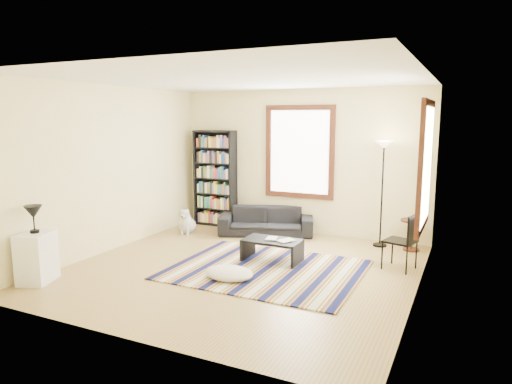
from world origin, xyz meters
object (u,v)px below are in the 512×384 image
at_px(coffee_table, 272,251).
at_px(folding_chair, 400,241).
at_px(bookshelf, 215,178).
at_px(sofa, 266,221).
at_px(floor_lamp, 382,194).
at_px(dog, 187,220).
at_px(white_cabinet, 37,257).
at_px(floor_cushion, 229,273).
at_px(side_table, 412,235).

height_order(coffee_table, folding_chair, folding_chair).
bearing_deg(bookshelf, sofa, -11.77).
distance_m(sofa, floor_lamp, 2.28).
bearing_deg(dog, floor_lamp, -6.63).
bearing_deg(folding_chair, bookshelf, 176.74).
height_order(folding_chair, white_cabinet, folding_chair).
relative_size(bookshelf, dog, 3.91).
height_order(floor_cushion, side_table, side_table).
relative_size(folding_chair, dog, 1.68).
bearing_deg(folding_chair, white_cabinet, -133.39).
bearing_deg(sofa, bookshelf, 147.96).
relative_size(sofa, bookshelf, 0.91).
xyz_separation_m(floor_cushion, folding_chair, (2.10, 1.49, 0.34)).
height_order(sofa, coffee_table, sofa).
bearing_deg(sofa, floor_cushion, -97.61).
bearing_deg(bookshelf, floor_cushion, -56.44).
bearing_deg(sofa, coffee_table, -82.93).
distance_m(sofa, dog, 1.56).
xyz_separation_m(bookshelf, white_cabinet, (-0.49, -4.04, -0.65)).
bearing_deg(dog, sofa, 4.90).
distance_m(folding_chair, white_cabinet, 5.21).
relative_size(bookshelf, folding_chair, 2.33).
distance_m(floor_cushion, floor_lamp, 3.21).
relative_size(floor_lamp, white_cabinet, 2.66).
distance_m(sofa, bookshelf, 1.51).
height_order(floor_lamp, folding_chair, floor_lamp).
xyz_separation_m(floor_cushion, side_table, (2.15, 2.59, 0.18)).
bearing_deg(side_table, bookshelf, 176.87).
xyz_separation_m(floor_lamp, side_table, (0.54, -0.05, -0.66)).
height_order(bookshelf, floor_cushion, bookshelf).
relative_size(floor_cushion, side_table, 1.31).
xyz_separation_m(coffee_table, floor_lamp, (1.38, 1.65, 0.75)).
bearing_deg(coffee_table, floor_lamp, 50.16).
xyz_separation_m(side_table, folding_chair, (-0.05, -1.11, 0.16)).
height_order(sofa, dog, sofa).
distance_m(coffee_table, white_cabinet, 3.41).
xyz_separation_m(sofa, side_table, (2.72, 0.05, 0.01)).
height_order(side_table, dog, side_table).
relative_size(side_table, white_cabinet, 0.77).
xyz_separation_m(bookshelf, floor_cushion, (1.87, -2.81, -0.91)).
bearing_deg(coffee_table, dog, 156.97).
bearing_deg(floor_lamp, dog, -169.13).
height_order(floor_cushion, folding_chair, folding_chair).
xyz_separation_m(bookshelf, side_table, (4.01, -0.22, -0.73)).
bearing_deg(coffee_table, folding_chair, 14.74).
bearing_deg(folding_chair, floor_cushion, -129.44).
distance_m(floor_cushion, folding_chair, 2.59).
bearing_deg(white_cabinet, bookshelf, 63.27).
relative_size(coffee_table, dog, 1.76).
distance_m(bookshelf, white_cabinet, 4.12).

